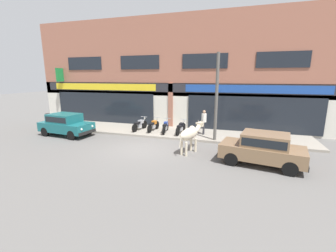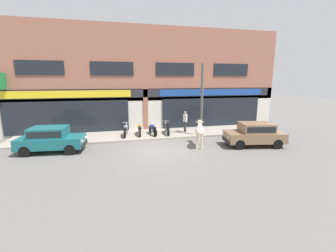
# 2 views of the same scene
# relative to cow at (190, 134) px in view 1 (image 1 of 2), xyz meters

# --- Properties ---
(ground_plane) EXTENTS (90.00, 90.00, 0.00)m
(ground_plane) POSITION_rel_cow_xyz_m (-2.59, -0.16, -1.01)
(ground_plane) COLOR #605E5B
(sidewalk) EXTENTS (19.00, 3.16, 0.14)m
(sidewalk) POSITION_rel_cow_xyz_m (-2.59, 3.62, -0.93)
(sidewalk) COLOR gray
(sidewalk) RESTS_ON ground
(shop_building) EXTENTS (23.00, 1.40, 8.18)m
(shop_building) POSITION_rel_cow_xyz_m (-2.59, 5.46, 2.86)
(shop_building) COLOR #9E604C
(shop_building) RESTS_ON ground
(cow) EXTENTS (1.09, 2.04, 1.61)m
(cow) POSITION_rel_cow_xyz_m (0.00, 0.00, 0.00)
(cow) COLOR beige
(cow) RESTS_ON ground
(car_0) EXTENTS (3.72, 1.93, 1.46)m
(car_0) POSITION_rel_cow_xyz_m (-8.62, 1.01, -0.19)
(car_0) COLOR black
(car_0) RESTS_ON ground
(car_1) EXTENTS (3.80, 2.20, 1.46)m
(car_1) POSITION_rel_cow_xyz_m (3.40, -0.64, -0.19)
(car_1) COLOR black
(car_1) RESTS_ON ground
(motorcycle_0) EXTENTS (0.59, 1.80, 0.88)m
(motorcycle_0) POSITION_rel_cow_xyz_m (-4.31, 3.33, -0.48)
(motorcycle_0) COLOR black
(motorcycle_0) RESTS_ON sidewalk
(motorcycle_1) EXTENTS (0.52, 1.81, 0.88)m
(motorcycle_1) POSITION_rel_cow_xyz_m (-3.31, 3.41, -0.48)
(motorcycle_1) COLOR black
(motorcycle_1) RESTS_ON sidewalk
(motorcycle_2) EXTENTS (0.52, 1.81, 0.88)m
(motorcycle_2) POSITION_rel_cow_xyz_m (-2.36, 3.25, -0.48)
(motorcycle_2) COLOR black
(motorcycle_2) RESTS_ON sidewalk
(motorcycle_3) EXTENTS (0.52, 1.81, 0.88)m
(motorcycle_3) POSITION_rel_cow_xyz_m (-1.29, 3.24, -0.48)
(motorcycle_3) COLOR black
(motorcycle_3) RESTS_ON sidewalk
(pedestrian) EXTENTS (0.32, 0.50, 1.60)m
(pedestrian) POSITION_rel_cow_xyz_m (0.19, 3.49, 0.12)
(pedestrian) COLOR #2D2D33
(pedestrian) RESTS_ON sidewalk
(utility_pole) EXTENTS (0.18, 0.18, 5.06)m
(utility_pole) POSITION_rel_cow_xyz_m (1.03, 2.34, 1.67)
(utility_pole) COLOR #595651
(utility_pole) RESTS_ON sidewalk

